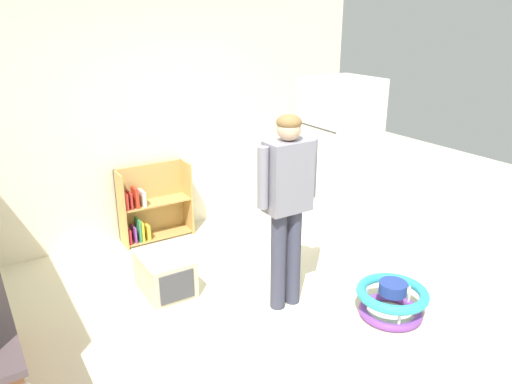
{
  "coord_description": "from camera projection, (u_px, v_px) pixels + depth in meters",
  "views": [
    {
      "loc": [
        -1.97,
        -2.84,
        2.45
      ],
      "look_at": [
        0.18,
        0.57,
        0.97
      ],
      "focal_mm": 34.47,
      "sensor_mm": 36.0,
      "label": 1
    }
  ],
  "objects": [
    {
      "name": "baby_walker",
      "position": [
        392.0,
        299.0,
        4.16
      ],
      "size": [
        0.6,
        0.6,
        0.32
      ],
      "color": "purple",
      "rests_on": "ground"
    },
    {
      "name": "pet_carrier",
      "position": [
        165.0,
        274.0,
        4.52
      ],
      "size": [
        0.42,
        0.55,
        0.36
      ],
      "color": "beige",
      "rests_on": "ground"
    },
    {
      "name": "refrigerator",
      "position": [
        339.0,
        157.0,
        5.59
      ],
      "size": [
        0.73,
        0.68,
        1.78
      ],
      "color": "white",
      "rests_on": "ground"
    },
    {
      "name": "bookshelf",
      "position": [
        150.0,
        208.0,
        5.54
      ],
      "size": [
        0.8,
        0.28,
        0.85
      ],
      "color": "tan",
      "rests_on": "ground"
    },
    {
      "name": "standing_person",
      "position": [
        287.0,
        197.0,
        4.03
      ],
      "size": [
        0.57,
        0.22,
        1.7
      ],
      "color": "#393B4E",
      "rests_on": "ground"
    },
    {
      "name": "back_wall",
      "position": [
        158.0,
        117.0,
        5.47
      ],
      "size": [
        5.2,
        0.06,
        2.7
      ],
      "primitive_type": "cube",
      "color": "#ECE3C5",
      "rests_on": "ground"
    },
    {
      "name": "ground_plane",
      "position": [
        274.0,
        325.0,
        4.08
      ],
      "size": [
        12.0,
        12.0,
        0.0
      ],
      "primitive_type": "plane",
      "color": "beige",
      "rests_on": "ground"
    }
  ]
}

